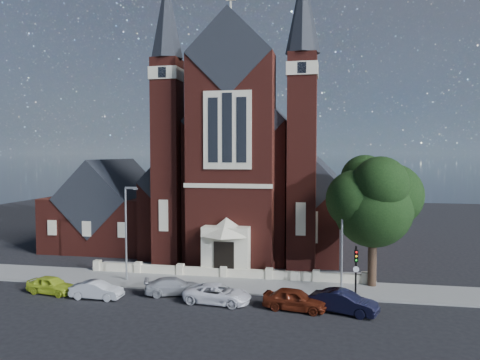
# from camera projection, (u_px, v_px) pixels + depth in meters

# --- Properties ---
(ground) EXTENTS (120.00, 120.00, 0.00)m
(ground) POSITION_uv_depth(u_px,v_px,m) (242.00, 257.00, 49.35)
(ground) COLOR black
(ground) RESTS_ON ground
(pavement_strip) EXTENTS (60.00, 5.00, 0.12)m
(pavement_strip) POSITION_uv_depth(u_px,v_px,m) (219.00, 284.00, 39.05)
(pavement_strip) COLOR gray
(pavement_strip) RESTS_ON ground
(forecourt_paving) EXTENTS (26.00, 3.00, 0.14)m
(forecourt_paving) POSITION_uv_depth(u_px,v_px,m) (229.00, 272.00, 42.97)
(forecourt_paving) COLOR gray
(forecourt_paving) RESTS_ON ground
(forecourt_wall) EXTENTS (24.00, 0.40, 0.90)m
(forecourt_wall) POSITION_uv_depth(u_px,v_px,m) (224.00, 278.00, 41.01)
(forecourt_wall) COLOR beige
(forecourt_wall) RESTS_ON ground
(church) EXTENTS (20.01, 34.90, 29.20)m
(church) POSITION_uv_depth(u_px,v_px,m) (253.00, 176.00, 56.68)
(church) COLOR #521C15
(church) RESTS_ON ground
(parish_hall) EXTENTS (12.00, 12.20, 10.24)m
(parish_hall) POSITION_uv_depth(u_px,v_px,m) (113.00, 212.00, 55.01)
(parish_hall) COLOR #521C15
(parish_hall) RESTS_ON ground
(street_tree) EXTENTS (6.40, 6.60, 10.70)m
(street_tree) POSITION_uv_depth(u_px,v_px,m) (375.00, 203.00, 37.53)
(street_tree) COLOR black
(street_tree) RESTS_ON ground
(street_lamp_left) EXTENTS (1.16, 0.22, 8.09)m
(street_lamp_left) POSITION_uv_depth(u_px,v_px,m) (127.00, 228.00, 39.75)
(street_lamp_left) COLOR gray
(street_lamp_left) RESTS_ON ground
(street_lamp_right) EXTENTS (1.16, 0.22, 8.09)m
(street_lamp_right) POSITION_uv_depth(u_px,v_px,m) (343.00, 234.00, 36.44)
(street_lamp_right) COLOR gray
(street_lamp_right) RESTS_ON ground
(traffic_signal) EXTENTS (0.28, 0.42, 4.00)m
(traffic_signal) POSITION_uv_depth(u_px,v_px,m) (356.00, 265.00, 34.85)
(traffic_signal) COLOR black
(traffic_signal) RESTS_ON ground
(car_lime_van) EXTENTS (4.24, 2.29, 1.37)m
(car_lime_van) POSITION_uv_depth(u_px,v_px,m) (51.00, 285.00, 36.36)
(car_lime_van) COLOR #B9D129
(car_lime_van) RESTS_ON ground
(car_silver_a) EXTENTS (3.96, 1.40, 1.30)m
(car_silver_a) POSITION_uv_depth(u_px,v_px,m) (97.00, 290.00, 35.12)
(car_silver_a) COLOR #B0B4B9
(car_silver_a) RESTS_ON ground
(car_silver_b) EXTENTS (4.85, 3.18, 1.31)m
(car_silver_b) POSITION_uv_depth(u_px,v_px,m) (174.00, 286.00, 36.12)
(car_silver_b) COLOR #9DA0A5
(car_silver_b) RESTS_ON ground
(car_white_suv) EXTENTS (5.14, 2.77, 1.37)m
(car_white_suv) POSITION_uv_depth(u_px,v_px,m) (218.00, 294.00, 34.06)
(car_white_suv) COLOR white
(car_white_suv) RESTS_ON ground
(car_dark_red) EXTENTS (4.71, 2.56, 1.52)m
(car_dark_red) POSITION_uv_depth(u_px,v_px,m) (295.00, 299.00, 32.54)
(car_dark_red) COLOR #5A1E0F
(car_dark_red) RESTS_ON ground
(car_navy) EXTENTS (4.91, 3.02, 1.53)m
(car_navy) POSITION_uv_depth(u_px,v_px,m) (343.00, 302.00, 31.93)
(car_navy) COLOR black
(car_navy) RESTS_ON ground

